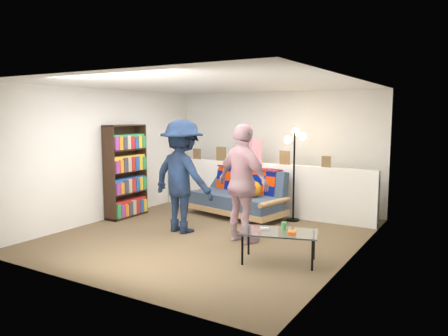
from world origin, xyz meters
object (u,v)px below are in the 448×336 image
at_px(coffee_table, 279,233).
at_px(person_right, 243,184).
at_px(bookshelf, 126,174).
at_px(person_left, 182,176).
at_px(futon_sofa, 239,196).
at_px(floor_lamp, 295,155).

distance_m(coffee_table, person_right, 1.14).
xyz_separation_m(bookshelf, coffee_table, (3.56, -0.89, -0.43)).
distance_m(person_left, person_right, 1.15).
bearing_deg(person_right, coffee_table, 167.29).
bearing_deg(bookshelf, futon_sofa, 31.95).
height_order(futon_sofa, bookshelf, bookshelf).
xyz_separation_m(futon_sofa, floor_lamp, (1.03, 0.22, 0.82)).
distance_m(coffee_table, floor_lamp, 2.49).
relative_size(coffee_table, floor_lamp, 0.65).
height_order(bookshelf, person_right, person_right).
relative_size(floor_lamp, person_right, 0.94).
bearing_deg(person_right, bookshelf, 13.72).
height_order(futon_sofa, person_left, person_left).
bearing_deg(person_right, futon_sofa, -38.23).
xyz_separation_m(coffee_table, floor_lamp, (-0.71, 2.25, 0.81)).
xyz_separation_m(bookshelf, person_left, (1.56, -0.31, 0.11)).
bearing_deg(bookshelf, person_left, -11.37).
relative_size(bookshelf, person_left, 0.94).
relative_size(futon_sofa, bookshelf, 1.17).
height_order(coffee_table, person_right, person_right).
bearing_deg(floor_lamp, person_left, -127.64).
height_order(futon_sofa, coffee_table, futon_sofa).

